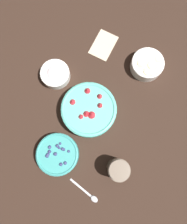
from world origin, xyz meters
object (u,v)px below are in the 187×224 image
object	(u,v)px
bowl_strawberries	(89,109)
jar_chocolate	(118,169)
bowl_blueberries	(58,154)
bowl_bananas	(147,65)
bowl_cream	(55,74)

from	to	relation	value
bowl_strawberries	jar_chocolate	size ratio (longest dim) A/B	2.09
bowl_strawberries	jar_chocolate	world-z (taller)	jar_chocolate
bowl_strawberries	bowl_blueberries	size ratio (longest dim) A/B	1.34
bowl_strawberries	bowl_bananas	distance (m)	0.31
jar_chocolate	bowl_bananas	bearing A→B (deg)	-178.86
bowl_bananas	bowl_blueberries	bearing A→B (deg)	-26.09
bowl_strawberries	bowl_cream	size ratio (longest dim) A/B	1.82
bowl_bananas	jar_chocolate	distance (m)	0.45
bowl_bananas	bowl_cream	distance (m)	0.39
bowl_bananas	bowl_strawberries	bearing A→B (deg)	-33.30
bowl_blueberries	bowl_cream	bearing A→B (deg)	-157.94
jar_chocolate	bowl_cream	bearing A→B (deg)	-128.32
bowl_blueberries	bowl_cream	distance (m)	0.34
bowl_strawberries	bowl_cream	xyz separation A→B (m)	(-0.10, -0.19, -0.01)
bowl_blueberries	jar_chocolate	size ratio (longest dim) A/B	1.55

